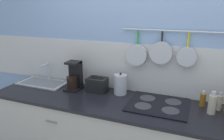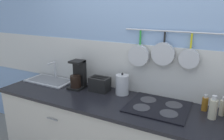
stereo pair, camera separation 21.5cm
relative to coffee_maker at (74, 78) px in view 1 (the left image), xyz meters
name	(u,v)px [view 1 (the left image)]	position (x,y,z in m)	size (l,w,h in m)	color
wall_back	(146,59)	(0.79, 0.23, 0.25)	(7.20, 0.14, 2.60)	#84A3CC
countertop	(136,106)	(0.78, -0.15, -0.15)	(3.18, 0.67, 0.03)	black
sink_basin	(43,82)	(-0.47, 0.02, -0.12)	(0.60, 0.32, 0.24)	#B7BABF
coffee_maker	(74,78)	(0.00, 0.00, 0.00)	(0.17, 0.20, 0.33)	black
toaster	(97,85)	(0.28, 0.03, -0.06)	(0.24, 0.16, 0.17)	black
kettle	(120,84)	(0.55, 0.06, -0.03)	(0.14, 0.14, 0.24)	#B7BABF
cooktop	(158,105)	(0.99, -0.08, -0.13)	(0.58, 0.50, 0.01)	black
bottle_hot_sauce	(203,99)	(1.39, 0.07, -0.07)	(0.06, 0.06, 0.16)	#8C5919
bottle_vinegar	(212,104)	(1.47, -0.07, -0.04)	(0.07, 0.07, 0.21)	#BFB799
bottle_olive_oil	(220,102)	(1.54, 0.03, -0.06)	(0.04, 0.04, 0.18)	#BFB799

